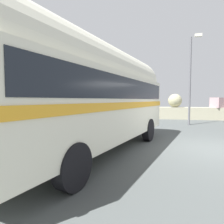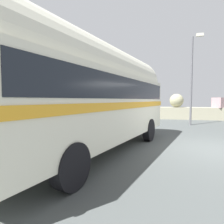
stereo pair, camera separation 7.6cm
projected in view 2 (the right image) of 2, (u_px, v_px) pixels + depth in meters
ground at (213, 150)px, 6.98m from camera, size 32.00×26.00×0.02m
breakwater at (180, 112)px, 18.36m from camera, size 31.36×1.98×2.36m
vintage_coach at (95, 92)px, 6.54m from camera, size 4.35×8.91×3.70m
lamp_post at (192, 76)px, 13.50m from camera, size 0.65×0.79×6.15m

